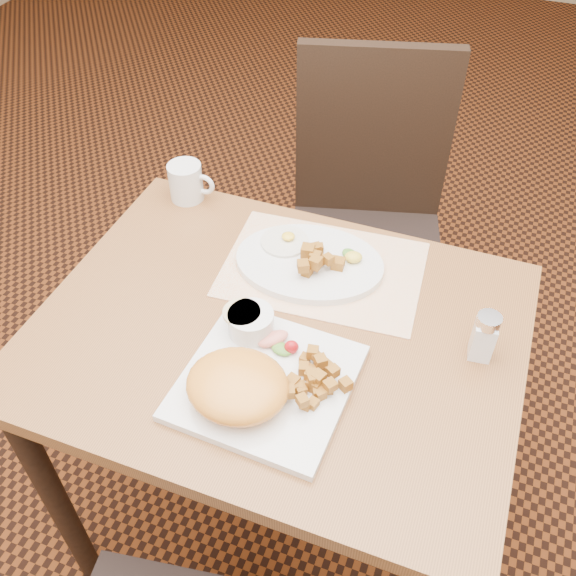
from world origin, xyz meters
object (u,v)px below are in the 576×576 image
at_px(plate_square, 267,382).
at_px(salt_shaker, 484,336).
at_px(plate_oval, 309,263).
at_px(table, 278,364).
at_px(chair_far, 367,212).
at_px(coffee_mug, 187,182).

relative_size(plate_square, salt_shaker, 2.80).
distance_m(plate_oval, salt_shaker, 0.38).
xyz_separation_m(table, chair_far, (0.01, 0.66, -0.10)).
relative_size(plate_oval, salt_shaker, 3.05).
bearing_deg(plate_square, plate_oval, 95.61).
relative_size(table, coffee_mug, 8.23).
relative_size(chair_far, coffee_mug, 8.87).
height_order(plate_square, salt_shaker, salt_shaker).
distance_m(salt_shaker, coffee_mug, 0.74).
xyz_separation_m(table, salt_shaker, (0.36, 0.07, 0.16)).
relative_size(table, salt_shaker, 9.00).
height_order(table, salt_shaker, salt_shaker).
distance_m(chair_far, plate_square, 0.82).
xyz_separation_m(chair_far, salt_shaker, (0.35, -0.60, 0.26)).
relative_size(table, chair_far, 0.93).
bearing_deg(plate_oval, table, -90.11).
bearing_deg(coffee_mug, plate_square, -49.61).
xyz_separation_m(plate_square, salt_shaker, (0.33, 0.20, 0.04)).
bearing_deg(plate_square, chair_far, 91.58).
distance_m(chair_far, plate_oval, 0.53).
bearing_deg(table, coffee_mug, 138.03).
height_order(table, coffee_mug, coffee_mug).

